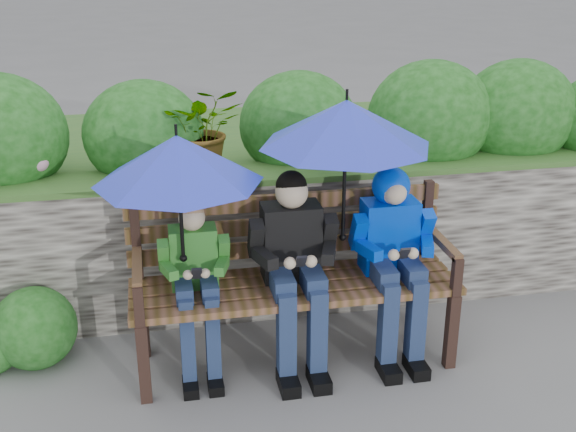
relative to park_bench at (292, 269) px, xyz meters
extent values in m
plane|color=slate|center=(-0.03, -0.11, -0.59)|extent=(60.00, 60.00, 0.00)
cube|color=#36322D|center=(-0.03, 0.64, -0.09)|extent=(8.00, 0.40, 1.00)
cube|color=#33612A|center=(-0.03, 0.64, 0.42)|extent=(8.00, 0.42, 0.04)
cube|color=#33612A|center=(-0.03, 1.84, -0.11)|extent=(8.00, 2.00, 0.96)
ellipsoid|color=#144810|center=(-0.84, 0.93, 0.65)|extent=(0.82, 0.66, 0.74)
ellipsoid|color=#144810|center=(0.24, 0.96, 0.66)|extent=(0.84, 0.67, 0.76)
ellipsoid|color=#144810|center=(1.19, 0.89, 0.68)|extent=(0.92, 0.73, 0.83)
ellipsoid|color=#144810|center=(1.88, 0.90, 0.67)|extent=(0.90, 0.72, 0.81)
sphere|color=#D494BD|center=(-1.51, 0.74, 0.56)|extent=(0.14, 0.14, 0.14)
sphere|color=#D494BD|center=(0.54, 0.74, 0.56)|extent=(0.14, 0.14, 0.14)
sphere|color=#D494BD|center=(2.05, 0.74, 0.56)|extent=(0.14, 0.14, 0.14)
imported|color=#144810|center=(-0.45, 0.74, 0.72)|extent=(0.51, 0.44, 0.57)
imported|color=#144810|center=(1.19, 0.74, 0.73)|extent=(0.33, 0.33, 0.58)
sphere|color=#144810|center=(-1.59, 0.24, -0.37)|extent=(0.52, 0.52, 0.52)
cube|color=black|center=(-0.92, -0.34, -0.35)|extent=(0.07, 0.07, 0.50)
cube|color=black|center=(-0.92, 0.16, -0.35)|extent=(0.07, 0.07, 0.50)
cube|color=black|center=(0.92, -0.34, -0.35)|extent=(0.07, 0.07, 0.50)
cube|color=black|center=(0.92, 0.16, -0.35)|extent=(0.07, 0.07, 0.50)
cube|color=#523C1B|center=(0.00, -0.30, -0.08)|extent=(1.98, 0.11, 0.04)
cube|color=#523C1B|center=(0.00, -0.16, -0.08)|extent=(1.98, 0.11, 0.04)
cube|color=#523C1B|center=(0.00, -0.02, -0.08)|extent=(1.98, 0.11, 0.04)
cube|color=#523C1B|center=(0.00, 0.13, -0.08)|extent=(1.98, 0.11, 0.04)
cube|color=black|center=(-0.92, 0.18, 0.18)|extent=(0.06, 0.06, 0.55)
cube|color=#523C1B|center=(-0.92, -0.09, 0.14)|extent=(0.06, 0.51, 0.04)
cube|color=black|center=(-0.92, -0.34, 0.02)|extent=(0.06, 0.06, 0.24)
cube|color=black|center=(0.92, 0.18, 0.18)|extent=(0.06, 0.06, 0.55)
cube|color=#523C1B|center=(0.92, -0.09, 0.14)|extent=(0.06, 0.51, 0.04)
cube|color=black|center=(0.92, -0.34, 0.02)|extent=(0.06, 0.06, 0.24)
cube|color=#523C1B|center=(0.00, 0.19, 0.07)|extent=(1.98, 0.04, 0.10)
cube|color=#523C1B|center=(0.00, 0.19, 0.22)|extent=(1.98, 0.04, 0.10)
cube|color=#523C1B|center=(0.00, 0.19, 0.37)|extent=(1.98, 0.04, 0.10)
cube|color=#2D7928|center=(-0.60, 0.01, 0.13)|extent=(0.28, 0.16, 0.37)
sphere|color=beige|center=(-0.60, -0.01, 0.39)|extent=(0.15, 0.15, 0.15)
sphere|color=#A57A54|center=(-0.60, 0.00, 0.42)|extent=(0.15, 0.15, 0.15)
cube|color=#1C2240|center=(-0.67, -0.12, -0.01)|extent=(0.10, 0.26, 0.10)
cube|color=#1C2240|center=(-0.67, -0.25, -0.30)|extent=(0.08, 0.09, 0.59)
cube|color=black|center=(-0.67, -0.30, -0.56)|extent=(0.09, 0.18, 0.07)
cube|color=#1C2240|center=(-0.52, -0.12, -0.01)|extent=(0.10, 0.26, 0.10)
cube|color=#1C2240|center=(-0.52, -0.25, -0.30)|extent=(0.08, 0.09, 0.59)
cube|color=black|center=(-0.52, -0.30, -0.56)|extent=(0.09, 0.18, 0.07)
cube|color=#2D7928|center=(-0.77, -0.03, 0.18)|extent=(0.07, 0.15, 0.21)
cube|color=#2D7928|center=(-0.75, -0.14, 0.12)|extent=(0.10, 0.17, 0.06)
sphere|color=beige|center=(-0.64, -0.21, 0.12)|extent=(0.06, 0.06, 0.06)
cube|color=#2D7928|center=(-0.42, -0.03, 0.18)|extent=(0.07, 0.15, 0.21)
cube|color=#2D7928|center=(-0.45, -0.14, 0.12)|extent=(0.10, 0.17, 0.06)
sphere|color=beige|center=(-0.55, -0.21, 0.12)|extent=(0.06, 0.06, 0.06)
cube|color=black|center=(-0.60, -0.22, 0.13)|extent=(0.06, 0.07, 0.09)
cube|color=black|center=(-0.01, 0.01, 0.18)|extent=(0.35, 0.21, 0.47)
sphere|color=beige|center=(-0.01, -0.01, 0.51)|extent=(0.20, 0.20, 0.20)
sphere|color=black|center=(-0.01, 0.00, 0.54)|extent=(0.19, 0.19, 0.19)
cube|color=#1C2240|center=(-0.10, -0.16, 0.01)|extent=(0.12, 0.33, 0.12)
cube|color=#1C2240|center=(-0.10, -0.32, -0.29)|extent=(0.10, 0.11, 0.60)
cube|color=black|center=(-0.10, -0.38, -0.55)|extent=(0.11, 0.23, 0.08)
cube|color=#1C2240|center=(0.08, -0.16, 0.01)|extent=(0.12, 0.33, 0.12)
cube|color=#1C2240|center=(0.08, -0.32, -0.29)|extent=(0.10, 0.11, 0.60)
cube|color=black|center=(0.08, -0.38, -0.55)|extent=(0.11, 0.23, 0.08)
cube|color=black|center=(-0.23, -0.04, 0.24)|extent=(0.08, 0.19, 0.26)
cube|color=black|center=(-0.20, -0.18, 0.17)|extent=(0.13, 0.22, 0.07)
sphere|color=beige|center=(-0.07, -0.27, 0.17)|extent=(0.07, 0.07, 0.07)
cube|color=black|center=(0.21, -0.04, 0.24)|extent=(0.08, 0.19, 0.26)
cube|color=black|center=(0.18, -0.18, 0.17)|extent=(0.13, 0.22, 0.07)
sphere|color=beige|center=(0.05, -0.27, 0.17)|extent=(0.07, 0.07, 0.07)
cube|color=black|center=(-0.01, -0.28, 0.18)|extent=(0.06, 0.07, 0.09)
cube|color=#0037D4|center=(0.61, 0.01, 0.17)|extent=(0.34, 0.20, 0.45)
sphere|color=beige|center=(0.61, -0.01, 0.48)|extent=(0.19, 0.19, 0.19)
sphere|color=#0037D4|center=(0.61, 0.02, 0.49)|extent=(0.23, 0.23, 0.23)
sphere|color=beige|center=(0.61, -0.06, 0.47)|extent=(0.14, 0.14, 0.14)
cube|color=#1C2240|center=(0.52, -0.15, 0.00)|extent=(0.12, 0.32, 0.12)
cube|color=#1C2240|center=(0.52, -0.31, -0.30)|extent=(0.10, 0.11, 0.60)
cube|color=black|center=(0.52, -0.37, -0.56)|extent=(0.11, 0.22, 0.08)
cube|color=#1C2240|center=(0.70, -0.15, 0.00)|extent=(0.12, 0.32, 0.12)
cube|color=#1C2240|center=(0.70, -0.31, -0.30)|extent=(0.10, 0.11, 0.60)
cube|color=black|center=(0.70, -0.37, -0.56)|extent=(0.11, 0.22, 0.08)
cube|color=#0037D4|center=(0.40, -0.04, 0.23)|extent=(0.08, 0.18, 0.25)
cube|color=#0037D4|center=(0.43, -0.17, 0.16)|extent=(0.13, 0.21, 0.07)
sphere|color=beige|center=(0.55, -0.26, 0.16)|extent=(0.07, 0.07, 0.07)
cube|color=#0037D4|center=(0.82, -0.04, 0.23)|extent=(0.08, 0.18, 0.25)
cube|color=#0037D4|center=(0.80, -0.17, 0.16)|extent=(0.13, 0.21, 0.07)
sphere|color=beige|center=(0.67, -0.26, 0.16)|extent=(0.07, 0.07, 0.07)
cube|color=black|center=(0.61, -0.27, 0.17)|extent=(0.06, 0.07, 0.09)
cone|color=blue|center=(-0.66, -0.11, 0.78)|extent=(0.94, 0.94, 0.27)
cylinder|color=black|center=(-0.66, -0.11, 0.94)|extent=(0.02, 0.02, 0.06)
cylinder|color=black|center=(-0.66, -0.11, 0.48)|extent=(0.02, 0.02, 0.59)
sphere|color=black|center=(-0.66, -0.11, 0.18)|extent=(0.04, 0.04, 0.04)
cone|color=blue|center=(0.30, -0.04, 0.91)|extent=(1.01, 1.01, 0.27)
cylinder|color=black|center=(0.30, -0.04, 1.08)|extent=(0.02, 0.02, 0.06)
cylinder|color=black|center=(0.30, -0.04, 0.56)|extent=(0.02, 0.02, 0.71)
sphere|color=black|center=(0.30, -0.04, 0.20)|extent=(0.04, 0.04, 0.04)
camera|label=1|loc=(-0.80, -3.91, 1.92)|focal=45.00mm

